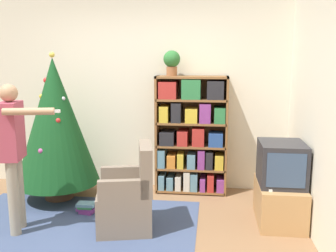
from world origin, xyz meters
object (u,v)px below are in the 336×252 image
(armchair, at_px, (128,200))
(standing_person, at_px, (14,147))
(christmas_tree, at_px, (56,122))
(potted_plant, at_px, (172,61))
(television, at_px, (281,163))
(bookshelf, at_px, (191,135))

(armchair, bearing_deg, standing_person, -93.06)
(christmas_tree, xyz_separation_m, potted_plant, (1.43, 0.46, 0.75))
(television, xyz_separation_m, standing_person, (-2.77, -0.56, 0.24))
(bookshelf, bearing_deg, television, -39.41)
(armchair, relative_size, potted_plant, 2.80)
(christmas_tree, bearing_deg, television, -8.32)
(television, bearing_deg, standing_person, -168.64)
(bookshelf, relative_size, television, 2.84)
(standing_person, distance_m, potted_plant, 2.21)
(television, relative_size, potted_plant, 1.69)
(bookshelf, distance_m, television, 1.35)
(television, distance_m, standing_person, 2.83)
(christmas_tree, height_order, armchair, christmas_tree)
(standing_person, bearing_deg, christmas_tree, 166.18)
(armchair, height_order, standing_person, standing_person)
(television, height_order, standing_person, standing_person)
(bookshelf, xyz_separation_m, potted_plant, (-0.26, 0.01, 0.97))
(bookshelf, bearing_deg, christmas_tree, -164.96)
(potted_plant, bearing_deg, bookshelf, -2.11)
(television, bearing_deg, armchair, -167.42)
(armchair, xyz_separation_m, standing_person, (-1.14, -0.19, 0.59))
(television, bearing_deg, christmas_tree, 171.68)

